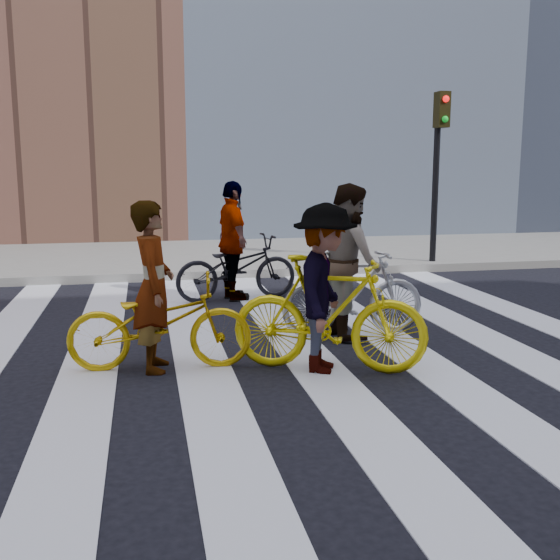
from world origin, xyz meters
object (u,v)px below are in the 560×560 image
object	(u,v)px
bike_dark_rear	(237,268)
rider_right	(324,289)
bike_yellow_right	(329,314)
rider_mid	(350,261)
bike_yellow_left	(160,323)
rider_rear	(233,241)
bike_silver_mid	(353,293)
traffic_signal	(439,149)
rider_left	(153,287)

from	to	relation	value
bike_dark_rear	rider_right	size ratio (longest dim) A/B	1.13
bike_yellow_right	bike_dark_rear	world-z (taller)	bike_yellow_right
rider_mid	bike_yellow_left	bearing A→B (deg)	111.64
bike_dark_rear	rider_rear	xyz separation A→B (m)	(-0.05, 0.00, 0.40)
rider_mid	rider_rear	size ratio (longest dim) A/B	1.01
bike_yellow_left	rider_mid	xyz separation A→B (m)	(2.20, 0.87, 0.42)
bike_silver_mid	bike_dark_rear	bearing A→B (deg)	24.09
bike_dark_rear	rider_right	world-z (taller)	rider_right
bike_yellow_right	rider_mid	xyz separation A→B (m)	(0.60, 1.25, 0.32)
traffic_signal	bike_yellow_right	distance (m)	7.07
bike_silver_mid	rider_left	distance (m)	2.48
bike_dark_rear	rider_mid	distance (m)	2.58
traffic_signal	rider_rear	size ratio (longest dim) A/B	1.89
bike_yellow_right	rider_rear	distance (m)	3.64
rider_mid	bike_dark_rear	bearing A→B (deg)	23.06
traffic_signal	rider_left	world-z (taller)	traffic_signal
bike_yellow_left	bike_silver_mid	size ratio (longest dim) A/B	1.04
bike_yellow_left	rider_mid	bearing A→B (deg)	-64.11
rider_left	bike_dark_rear	bearing A→B (deg)	-16.95
bike_yellow_left	bike_dark_rear	bearing A→B (deg)	-16.18
bike_silver_mid	bike_yellow_left	bearing A→B (deg)	111.20
bike_dark_rear	rider_mid	size ratio (longest dim) A/B	1.03
traffic_signal	rider_right	size ratio (longest dim) A/B	2.04
rider_left	rider_right	size ratio (longest dim) A/B	1.01
rider_right	rider_left	bearing A→B (deg)	99.76
bike_yellow_left	bike_yellow_right	world-z (taller)	bike_yellow_right
rider_mid	rider_right	size ratio (longest dim) A/B	1.09
rider_rear	bike_yellow_right	bearing A→B (deg)	177.52
rider_right	rider_rear	xyz separation A→B (m)	(-0.39, 3.60, 0.07)
rider_right	bike_dark_rear	bearing A→B (deg)	28.60
bike_yellow_right	rider_mid	distance (m)	1.42
bike_yellow_left	rider_left	xyz separation A→B (m)	(-0.05, 0.00, 0.36)
rider_right	rider_rear	distance (m)	3.62
bike_yellow_left	rider_right	world-z (taller)	rider_right
rider_right	rider_mid	bearing A→B (deg)	-4.43
traffic_signal	bike_silver_mid	xyz separation A→B (m)	(-3.11, -4.49, -1.77)
traffic_signal	bike_silver_mid	size ratio (longest dim) A/B	1.95
bike_silver_mid	rider_mid	xyz separation A→B (m)	(-0.05, 0.00, 0.38)
bike_dark_rear	rider_right	distance (m)	3.63
bike_silver_mid	bike_dark_rear	world-z (taller)	bike_silver_mid
rider_mid	rider_rear	distance (m)	2.57
rider_rear	rider_left	bearing A→B (deg)	149.98
bike_yellow_right	bike_dark_rear	xyz separation A→B (m)	(-0.39, 3.60, -0.08)
bike_dark_rear	bike_yellow_left	bearing A→B (deg)	149.98
bike_silver_mid	rider_left	xyz separation A→B (m)	(-2.30, -0.87, 0.31)
rider_left	rider_mid	bearing A→B (deg)	-64.54
bike_dark_rear	bike_silver_mid	bearing A→B (deg)	-165.51
rider_rear	rider_mid	bearing A→B (deg)	-165.51
bike_yellow_left	rider_rear	distance (m)	3.45
bike_yellow_left	bike_dark_rear	distance (m)	3.44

